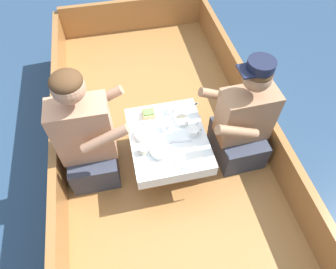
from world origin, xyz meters
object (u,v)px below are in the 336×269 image
object	(u,v)px
sandwich	(149,113)
coffee_cup_starboard	(172,109)
coffee_cup_port	(166,126)
coffee_cup_center	(193,132)
tin_can	(143,150)
person_starboard	(243,123)
person_port	(87,138)

from	to	relation	value
sandwich	coffee_cup_starboard	bearing A→B (deg)	2.20
coffee_cup_port	coffee_cup_center	size ratio (longest dim) A/B	0.92
coffee_cup_center	tin_can	size ratio (longest dim) A/B	1.61
sandwich	coffee_cup_port	size ratio (longest dim) A/B	1.09
person_starboard	coffee_cup_starboard	distance (m)	0.56
coffee_cup_port	coffee_cup_starboard	size ratio (longest dim) A/B	0.93
person_port	sandwich	bearing A→B (deg)	18.43
coffee_cup_port	coffee_cup_starboard	xyz separation A→B (m)	(0.09, 0.16, -0.00)
person_port	coffee_cup_port	xyz separation A→B (m)	(0.58, 0.00, -0.01)
coffee_cup_center	coffee_cup_port	bearing A→B (deg)	153.29
person_starboard	coffee_cup_port	xyz separation A→B (m)	(-0.59, 0.08, 0.02)
coffee_cup_port	tin_can	world-z (taller)	coffee_cup_port
sandwich	coffee_cup_port	xyz separation A→B (m)	(0.10, -0.15, 0.00)
person_port	person_starboard	distance (m)	1.17
sandwich	coffee_cup_center	size ratio (longest dim) A/B	1.00
coffee_cup_port	coffee_cup_center	xyz separation A→B (m)	(0.19, -0.10, -0.00)
person_starboard	coffee_cup_starboard	xyz separation A→B (m)	(-0.50, 0.24, 0.02)
coffee_cup_starboard	coffee_cup_port	bearing A→B (deg)	-118.27
coffee_cup_starboard	person_port	bearing A→B (deg)	-166.44
coffee_cup_port	person_port	bearing A→B (deg)	-179.90
sandwich	tin_can	distance (m)	0.34
person_port	coffee_cup_starboard	bearing A→B (deg)	14.19
person_port	sandwich	distance (m)	0.50
coffee_cup_port	coffee_cup_starboard	bearing A→B (deg)	61.73
person_port	coffee_cup_port	size ratio (longest dim) A/B	10.44
person_starboard	coffee_cup_port	world-z (taller)	person_starboard
sandwich	coffee_cup_center	distance (m)	0.38
sandwich	coffee_cup_center	world-z (taller)	coffee_cup_center
person_port	coffee_cup_center	world-z (taller)	person_port
coffee_cup_center	sandwich	bearing A→B (deg)	139.65
person_starboard	sandwich	world-z (taller)	person_starboard
coffee_cup_center	person_port	bearing A→B (deg)	173.04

